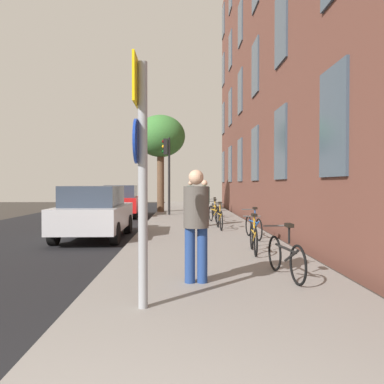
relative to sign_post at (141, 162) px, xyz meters
name	(u,v)px	position (x,y,z in m)	size (l,w,h in m)	color
ground_plane	(114,224)	(-2.33, 11.57, -1.97)	(41.80, 41.80, 0.00)	#332D28
road_asphalt	(63,224)	(-4.43, 11.57, -1.96)	(7.00, 38.00, 0.01)	black
sidewalk	(198,223)	(1.17, 11.57, -1.91)	(4.20, 38.00, 0.12)	gray
building_facade	(262,41)	(3.76, 11.07, 5.52)	(0.56, 27.00, 14.94)	brown
sign_post	(141,162)	(0.00, 0.00, 0.00)	(0.15, 0.60, 3.16)	gray
traffic_light	(167,162)	(-0.24, 15.27, 0.84)	(0.43, 0.24, 3.94)	black
tree_near	(161,137)	(-0.70, 17.55, 2.37)	(2.79, 2.79, 5.48)	brown
bicycle_0	(286,256)	(2.25, 1.56, -1.49)	(0.42, 1.68, 0.92)	black
bicycle_1	(254,237)	(2.15, 3.96, -1.50)	(0.42, 1.58, 0.90)	black
bicycle_2	(253,226)	(2.58, 6.36, -1.49)	(0.42, 1.70, 0.91)	black
bicycle_3	(219,218)	(1.83, 8.76, -1.47)	(0.42, 1.66, 0.96)	black
bicycle_4	(214,213)	(1.83, 11.16, -1.48)	(0.47, 1.66, 0.95)	black
bicycle_5	(214,209)	(2.04, 13.56, -1.47)	(0.42, 1.71, 0.95)	black
pedestrian_0	(196,218)	(0.74, 1.26, -0.82)	(0.56, 0.56, 1.79)	navy
pedestrian_1	(204,200)	(1.36, 9.79, -0.87)	(0.51, 0.51, 1.72)	#4C4742
pedestrian_2	(191,195)	(0.97, 15.76, -0.86)	(0.48, 0.48, 1.73)	#4C4742
car_0	(94,212)	(-2.16, 7.14, -1.13)	(1.89, 4.09, 1.62)	#B7B7BC
car_1	(122,201)	(-2.54, 15.18, -1.13)	(1.90, 4.09, 1.62)	red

